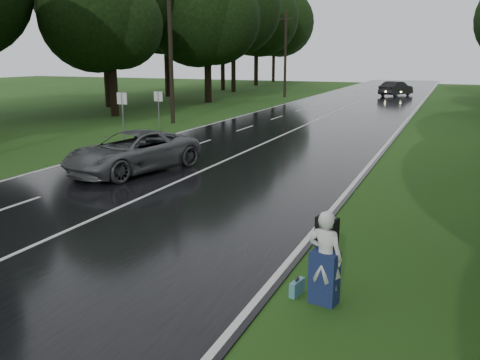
% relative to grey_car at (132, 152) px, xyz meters
% --- Properties ---
extents(ground, '(160.00, 160.00, 0.00)m').
position_rel_grey_car_xyz_m(ground, '(2.43, -7.47, -0.81)').
color(ground, '#244A16').
rests_on(ground, ground).
extents(road, '(12.00, 140.00, 0.04)m').
position_rel_grey_car_xyz_m(road, '(2.43, 12.53, -0.79)').
color(road, black).
rests_on(road, ground).
extents(lane_center, '(0.12, 140.00, 0.01)m').
position_rel_grey_car_xyz_m(lane_center, '(2.43, 12.53, -0.76)').
color(lane_center, silver).
rests_on(lane_center, road).
extents(grey_car, '(3.82, 5.97, 1.53)m').
position_rel_grey_car_xyz_m(grey_car, '(0.00, 0.00, 0.00)').
color(grey_car, '#525558').
rests_on(grey_car, road).
extents(far_car, '(3.42, 5.17, 1.61)m').
position_rel_grey_car_xyz_m(far_car, '(4.97, 43.07, 0.04)').
color(far_car, black).
rests_on(far_car, road).
extents(hitchhiker, '(0.71, 0.66, 1.76)m').
position_rel_grey_car_xyz_m(hitchhiker, '(9.35, -7.35, 0.01)').
color(hitchhiker, silver).
rests_on(hitchhiker, ground).
extents(suitcase, '(0.20, 0.42, 0.29)m').
position_rel_grey_car_xyz_m(suitcase, '(8.82, -7.27, -0.66)').
color(suitcase, teal).
rests_on(suitcase, ground).
extents(utility_pole_mid, '(1.80, 0.28, 9.65)m').
position_rel_grey_car_xyz_m(utility_pole_mid, '(-6.07, 13.12, -0.81)').
color(utility_pole_mid, black).
rests_on(utility_pole_mid, ground).
extents(utility_pole_far, '(1.80, 0.28, 9.12)m').
position_rel_grey_car_xyz_m(utility_pole_far, '(-6.07, 36.77, -0.81)').
color(utility_pole_far, black).
rests_on(utility_pole_far, ground).
extents(road_sign_a, '(0.61, 0.10, 2.53)m').
position_rel_grey_car_xyz_m(road_sign_a, '(-4.77, 5.94, -0.81)').
color(road_sign_a, white).
rests_on(road_sign_a, ground).
extents(road_sign_b, '(0.57, 0.10, 2.37)m').
position_rel_grey_car_xyz_m(road_sign_b, '(-4.77, 9.41, -0.81)').
color(road_sign_b, white).
rests_on(road_sign_b, ground).
extents(tree_left_d, '(7.96, 7.96, 12.44)m').
position_rel_grey_car_xyz_m(tree_left_d, '(-12.19, 14.94, -0.81)').
color(tree_left_d, black).
rests_on(tree_left_d, ground).
extents(tree_left_e, '(8.75, 8.75, 13.68)m').
position_rel_grey_car_xyz_m(tree_left_e, '(-10.96, 27.96, -0.81)').
color(tree_left_e, black).
rests_on(tree_left_e, ground).
extents(tree_left_f, '(11.23, 11.23, 17.55)m').
position_rel_grey_car_xyz_m(tree_left_f, '(-14.77, 42.50, -0.81)').
color(tree_left_f, black).
rests_on(tree_left_f, ground).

